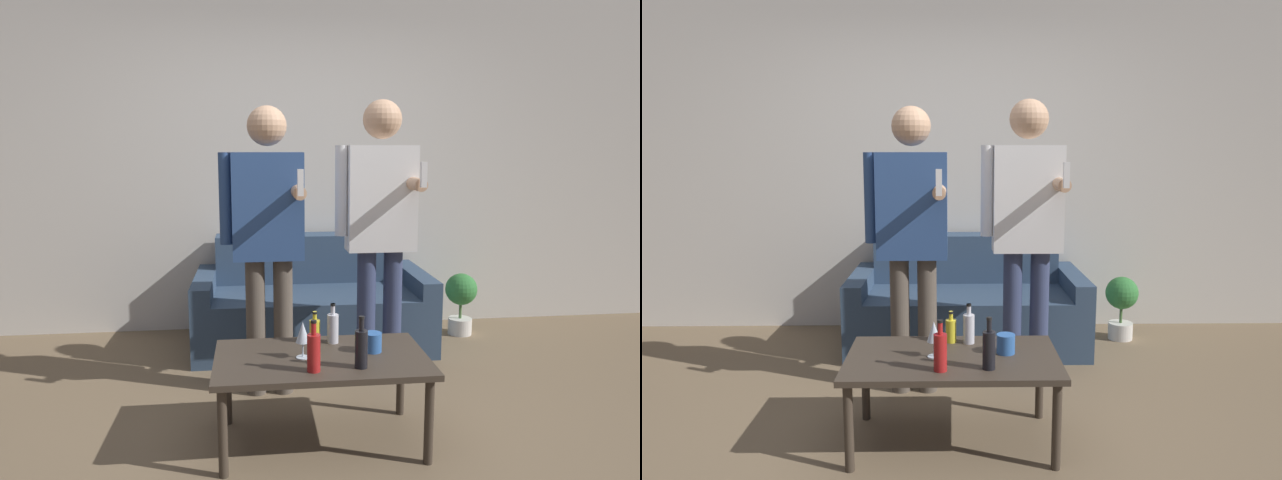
# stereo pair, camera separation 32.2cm
# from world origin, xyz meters

# --- Properties ---
(ground_plane) EXTENTS (16.00, 16.00, 0.00)m
(ground_plane) POSITION_xyz_m (0.00, 0.00, 0.00)
(ground_plane) COLOR #756047
(wall_back) EXTENTS (8.00, 0.06, 2.70)m
(wall_back) POSITION_xyz_m (0.00, 2.06, 1.35)
(wall_back) COLOR silver
(wall_back) RESTS_ON ground_plane
(couch) EXTENTS (1.72, 0.88, 0.80)m
(couch) POSITION_xyz_m (0.20, 1.60, 0.29)
(couch) COLOR #334760
(couch) RESTS_ON ground_plane
(coffee_table) EXTENTS (1.05, 0.61, 0.45)m
(coffee_table) POSITION_xyz_m (0.09, 0.09, 0.40)
(coffee_table) COLOR #3D3328
(coffee_table) RESTS_ON ground_plane
(bottle_orange) EXTENTS (0.06, 0.06, 0.17)m
(bottle_orange) POSITION_xyz_m (0.08, 0.30, 0.52)
(bottle_orange) COLOR yellow
(bottle_orange) RESTS_ON coffee_table
(bottle_green) EXTENTS (0.06, 0.06, 0.24)m
(bottle_green) POSITION_xyz_m (0.03, -0.09, 0.55)
(bottle_green) COLOR #B21E1E
(bottle_green) RESTS_ON coffee_table
(bottle_dark) EXTENTS (0.06, 0.06, 0.25)m
(bottle_dark) POSITION_xyz_m (0.26, -0.07, 0.55)
(bottle_dark) COLOR black
(bottle_dark) RESTS_ON coffee_table
(bottle_yellow) EXTENTS (0.06, 0.06, 0.21)m
(bottle_yellow) POSITION_xyz_m (0.18, 0.29, 0.54)
(bottle_yellow) COLOR silver
(bottle_yellow) RESTS_ON coffee_table
(wine_glass_near) EXTENTS (0.07, 0.07, 0.18)m
(wine_glass_near) POSITION_xyz_m (0.00, 0.08, 0.58)
(wine_glass_near) COLOR silver
(wine_glass_near) RESTS_ON coffee_table
(cup_on_table) EXTENTS (0.09, 0.09, 0.10)m
(cup_on_table) POSITION_xyz_m (0.36, 0.13, 0.50)
(cup_on_table) COLOR #3366B2
(cup_on_table) RESTS_ON coffee_table
(person_standing_left) EXTENTS (0.48, 0.43, 1.70)m
(person_standing_left) POSITION_xyz_m (-0.15, 0.72, 1.01)
(person_standing_left) COLOR brown
(person_standing_left) RESTS_ON ground_plane
(person_standing_right) EXTENTS (0.49, 0.44, 1.75)m
(person_standing_right) POSITION_xyz_m (0.54, 0.81, 1.04)
(person_standing_right) COLOR navy
(person_standing_right) RESTS_ON ground_plane
(potted_plant) EXTENTS (0.25, 0.25, 0.49)m
(potted_plant) POSITION_xyz_m (1.40, 1.66, 0.30)
(potted_plant) COLOR silver
(potted_plant) RESTS_ON ground_plane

